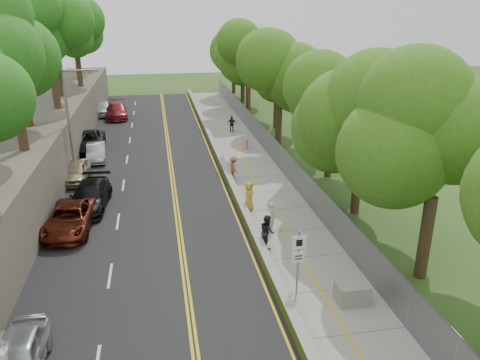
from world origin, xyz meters
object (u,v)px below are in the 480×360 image
at_px(concrete_block, 352,293).
at_px(streetlight, 71,117).
at_px(signpost, 298,256).
at_px(painter_0, 249,196).
at_px(person_far, 232,124).
at_px(construction_barrel, 245,144).
at_px(car_2, 70,218).
at_px(car_0, 18,358).

bearing_deg(concrete_block, streetlight, 127.20).
bearing_deg(signpost, streetlight, 124.08).
distance_m(concrete_block, painter_0, 10.57).
distance_m(concrete_block, person_far, 29.24).
xyz_separation_m(streetlight, construction_barrel, (13.46, 5.31, -4.13)).
distance_m(streetlight, car_2, 9.53).
xyz_separation_m(streetlight, car_0, (0.73, -19.97, -3.89)).
bearing_deg(person_far, concrete_block, 112.36).
bearing_deg(painter_0, car_0, 159.51).
height_order(signpost, car_2, signpost).
height_order(construction_barrel, car_0, car_0).
distance_m(concrete_block, car_2, 15.94).
bearing_deg(car_2, signpost, -34.04).
height_order(signpost, concrete_block, signpost).
xyz_separation_m(signpost, painter_0, (-0.30, 9.29, -1.00)).
relative_size(signpost, painter_0, 1.70).
height_order(construction_barrel, person_far, person_far).
xyz_separation_m(streetlight, concrete_block, (13.66, -18.00, -4.15)).
relative_size(streetlight, car_2, 1.53).
height_order(signpost, car_0, signpost).
distance_m(signpost, painter_0, 9.35).
distance_m(streetlight, concrete_block, 22.97).
bearing_deg(car_0, streetlight, 91.75).
distance_m(streetlight, painter_0, 14.10).
relative_size(construction_barrel, car_2, 0.17).
height_order(streetlight, car_2, streetlight).
height_order(streetlight, person_far, streetlight).
relative_size(car_2, person_far, 3.19).
relative_size(construction_barrel, concrete_block, 0.69).
distance_m(car_0, car_2, 11.29).
relative_size(car_0, painter_0, 2.28).
xyz_separation_m(signpost, car_0, (-10.78, -2.95, -1.22)).
relative_size(signpost, car_0, 0.75).
xyz_separation_m(concrete_block, painter_0, (-2.45, 10.27, 0.47)).
bearing_deg(car_0, construction_barrel, 62.93).
bearing_deg(construction_barrel, car_2, -132.28).
height_order(car_0, painter_0, painter_0).
bearing_deg(car_0, concrete_block, 8.31).
distance_m(concrete_block, car_0, 13.08).
bearing_deg(person_far, car_0, 89.69).
distance_m(streetlight, car_0, 20.36).
relative_size(streetlight, car_0, 1.93).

